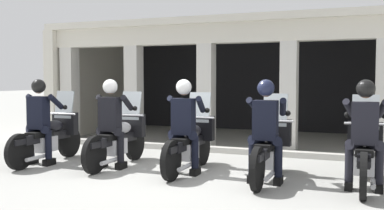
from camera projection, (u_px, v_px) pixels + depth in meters
name	position (u px, v px, depth m)	size (l,w,h in m)	color
ground_plane	(235.00, 148.00, 10.39)	(80.00, 80.00, 0.00)	#999993
station_building	(268.00, 67.00, 12.03)	(10.49, 4.64, 2.98)	black
kerb_strip	(240.00, 151.00, 9.55)	(9.99, 0.24, 0.12)	#B7B5AD
motorcycle_far_left	(50.00, 136.00, 8.59)	(0.62, 2.04, 1.35)	black
police_officer_far_left	(40.00, 114.00, 8.30)	(0.63, 0.61, 1.58)	black
motorcycle_left	(120.00, 138.00, 8.26)	(0.62, 2.04, 1.35)	black
police_officer_left	(111.00, 116.00, 7.97)	(0.63, 0.61, 1.58)	black
motorcycle_center	(191.00, 142.00, 7.75)	(0.62, 2.04, 1.35)	black
police_officer_center	(184.00, 118.00, 7.47)	(0.63, 0.61, 1.58)	black
motorcycle_right	(269.00, 148.00, 7.10)	(0.62, 2.04, 1.35)	black
police_officer_right	(266.00, 122.00, 6.81)	(0.63, 0.61, 1.58)	black
motorcycle_far_right	(365.00, 153.00, 6.64)	(0.62, 2.04, 1.35)	black
police_officer_far_right	(365.00, 125.00, 6.35)	(0.63, 0.61, 1.58)	black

